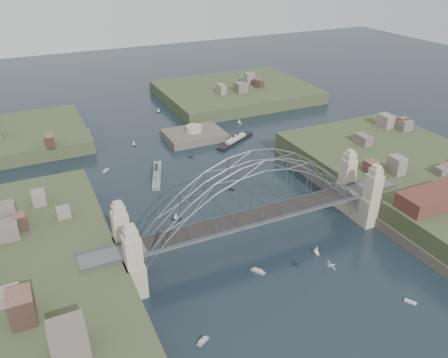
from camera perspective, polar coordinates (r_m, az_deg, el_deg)
ground at (r=113.31m, az=3.95°, el=-8.34°), size 500.00×500.00×0.00m
bridge at (r=106.51m, az=4.17°, el=-2.98°), size 84.00×13.80×24.60m
shore_west at (r=102.84m, az=-26.28°, el=-14.76°), size 50.50×90.00×12.00m
shore_east at (r=145.45m, az=24.15°, el=-1.26°), size 50.50×90.00×12.00m
headland_nw at (r=186.46m, az=-26.41°, el=4.02°), size 60.00×45.00×9.00m
headland_ne at (r=222.13m, az=1.48°, el=10.56°), size 70.00×55.00×9.50m
fort_island at (r=173.50m, az=-3.81°, el=5.03°), size 22.00×16.00×9.40m
wharf_shed at (r=124.83m, az=25.39°, el=-2.15°), size 20.00×8.00×4.00m
naval_cruiser_near at (r=145.40m, az=-8.56°, el=0.56°), size 8.64×18.49×5.62m
naval_cruiser_far at (r=181.33m, az=-17.64°, el=5.17°), size 8.28×14.81×5.17m
ocean_liner at (r=169.61m, az=1.48°, el=4.94°), size 18.85×12.26×4.93m
aeroplane at (r=95.97m, az=13.47°, el=-10.67°), size 1.73×3.15×0.46m
small_boat_a at (r=122.95m, az=-6.15°, el=-4.78°), size 2.78×2.18×2.38m
small_boat_b at (r=136.72m, az=0.94°, el=-1.32°), size 1.76×1.69×0.45m
small_boat_c at (r=104.75m, az=4.37°, el=-11.66°), size 2.84×3.50×1.43m
small_boat_d at (r=154.63m, az=6.20°, el=2.46°), size 1.04×2.24×2.38m
small_boat_e at (r=152.65m, az=-14.85°, el=1.03°), size 2.92×2.97×1.43m
small_boat_f at (r=158.06m, az=-4.26°, el=2.84°), size 1.88×1.23×0.45m
small_boat_g at (r=104.81m, az=22.71°, el=-14.29°), size 1.93×2.47×0.45m
small_boat_h at (r=169.97m, az=-11.45°, el=4.50°), size 1.16×1.93×2.38m
small_boat_i at (r=134.32m, az=11.72°, el=-2.17°), size 1.48×2.45×2.38m
small_boat_j at (r=89.79m, az=-2.73°, el=-19.99°), size 2.90×2.09×1.43m
small_boat_k at (r=203.41m, az=-8.35°, el=8.66°), size 2.21×1.07×2.38m
small_boat_l at (r=128.61m, az=-18.77°, el=-4.95°), size 1.41×2.50×1.43m
small_boat_m at (r=111.95m, az=11.73°, el=-8.86°), size 1.14×2.05×2.38m
small_boat_n at (r=188.40m, az=1.98°, el=7.36°), size 1.37×2.57×2.38m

